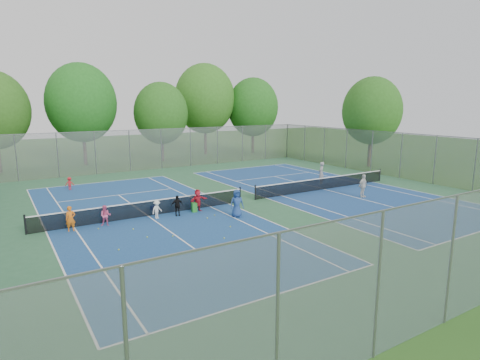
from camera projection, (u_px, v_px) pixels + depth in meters
name	position (u px, v px, depth m)	size (l,w,h in m)	color
ground	(248.00, 201.00, 27.23)	(120.00, 120.00, 0.00)	#27541A
court_pad	(248.00, 201.00, 27.23)	(32.00, 32.00, 0.01)	#2D603D
court_left	(148.00, 216.00, 23.61)	(10.97, 23.77, 0.01)	navy
court_right	(324.00, 189.00, 30.85)	(10.97, 23.77, 0.01)	navy
net_left	(148.00, 209.00, 23.52)	(12.87, 0.10, 0.91)	black
net_right	(324.00, 184.00, 30.76)	(12.87, 0.10, 0.91)	black
fence_north	(161.00, 149.00, 40.20)	(32.00, 0.10, 4.00)	gray
fence_east	(401.00, 156.00, 35.12)	(32.00, 0.10, 4.00)	gray
tree_nl	(81.00, 103.00, 42.07)	(7.20, 7.20, 10.69)	#443326
tree_nc	(161.00, 113.00, 44.76)	(6.00, 6.00, 8.85)	#443326
tree_nr	(205.00, 99.00, 50.57)	(7.60, 7.60, 11.42)	#443326
tree_ne	(253.00, 107.00, 52.20)	(6.60, 6.60, 9.77)	#443326
tree_side_e	(372.00, 111.00, 40.96)	(6.00, 6.00, 9.20)	#443326
ball_crate	(154.00, 208.00, 24.99)	(0.31, 0.31, 0.26)	#1632A9
ball_hopper	(194.00, 207.00, 24.44)	(0.30, 0.30, 0.60)	#268D2B
student_a	(71.00, 219.00, 20.74)	(0.49, 0.32, 1.34)	orange
student_b	(106.00, 216.00, 21.68)	(0.56, 0.44, 1.15)	#DB5586
student_c	(157.00, 210.00, 23.04)	(0.69, 0.40, 1.07)	silver
student_d	(177.00, 206.00, 23.61)	(0.73, 0.30, 1.24)	black
student_e	(237.00, 203.00, 23.30)	(0.81, 0.53, 1.65)	navy
student_f	(198.00, 200.00, 24.51)	(1.29, 0.41, 1.40)	red
child_far_baseline	(70.00, 184.00, 30.57)	(0.65, 0.37, 1.01)	red
instructor	(321.00, 173.00, 32.75)	(0.67, 0.44, 1.83)	gray
teen_court_b	(363.00, 186.00, 28.19)	(0.96, 0.40, 1.64)	silver
tennis_ball_0	(133.00, 229.00, 21.07)	(0.07, 0.07, 0.07)	#D6ED37
tennis_ball_1	(173.00, 236.00, 19.97)	(0.07, 0.07, 0.07)	#B4C72E
tennis_ball_2	(106.00, 271.00, 15.90)	(0.07, 0.07, 0.07)	yellow
tennis_ball_3	(230.00, 227.00, 21.50)	(0.07, 0.07, 0.07)	#D2DF33
tennis_ball_4	(98.00, 229.00, 21.13)	(0.07, 0.07, 0.07)	gold
tennis_ball_5	(207.00, 218.00, 23.07)	(0.07, 0.07, 0.07)	yellow
tennis_ball_6	(147.00, 237.00, 19.82)	(0.07, 0.07, 0.07)	#AACE30
tennis_ball_7	(224.00, 238.00, 19.68)	(0.07, 0.07, 0.07)	#C0D732
tennis_ball_8	(119.00, 250.00, 18.13)	(0.07, 0.07, 0.07)	#BED030
tennis_ball_9	(215.00, 215.00, 23.67)	(0.07, 0.07, 0.07)	#B1C22D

